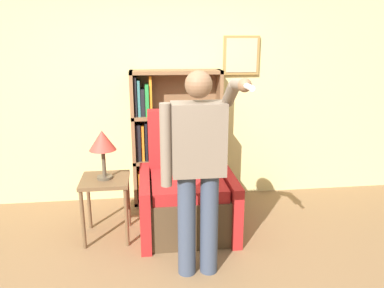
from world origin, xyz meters
The scene contains 6 objects.
wall_back centered at (0.01, 2.03, 1.40)m, with size 8.00×0.11×2.80m.
bookcase centered at (0.01, 1.87, 0.78)m, with size 1.05×0.28×1.60m.
armchair centered at (0.16, 1.15, 0.38)m, with size 0.96×0.92×1.22m.
person_standing centered at (0.16, 0.33, 0.98)m, with size 0.57×0.78×1.72m.
side_table centered at (-0.66, 1.05, 0.52)m, with size 0.46×0.46×0.63m.
table_lamp centered at (-0.66, 1.05, 0.99)m, with size 0.26×0.26×0.48m.
Camera 1 is at (-0.24, -2.45, 1.94)m, focal length 35.00 mm.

